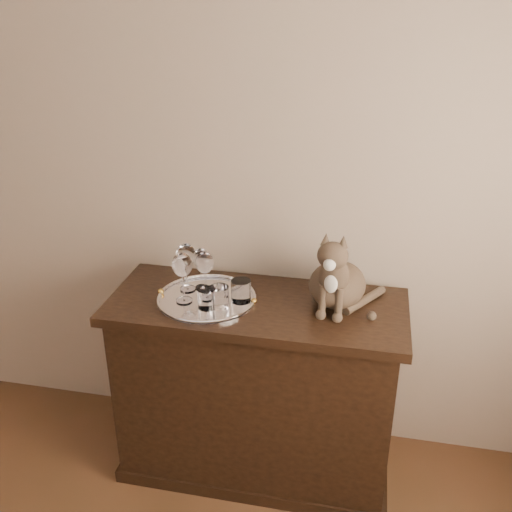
{
  "coord_description": "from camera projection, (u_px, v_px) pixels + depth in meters",
  "views": [
    {
      "loc": [
        1.01,
        -0.02,
        1.97
      ],
      "look_at": [
        0.6,
        1.95,
        1.05
      ],
      "focal_mm": 40.0,
      "sensor_mm": 36.0,
      "label": 1
    }
  ],
  "objects": [
    {
      "name": "wall_back",
      "position": [
        135.0,
        153.0,
        2.46
      ],
      "size": [
        4.0,
        0.1,
        2.7
      ],
      "primitive_type": "cube",
      "color": "tan",
      "rests_on": "ground"
    },
    {
      "name": "sideboard",
      "position": [
        256.0,
        388.0,
        2.46
      ],
      "size": [
        1.2,
        0.5,
        0.85
      ],
      "primitive_type": null,
      "color": "black",
      "rests_on": "ground"
    },
    {
      "name": "tray",
      "position": [
        207.0,
        299.0,
        2.3
      ],
      "size": [
        0.4,
        0.4,
        0.01
      ],
      "primitive_type": "cylinder",
      "color": "white",
      "rests_on": "sideboard"
    },
    {
      "name": "wine_glass_a",
      "position": [
        187.0,
        267.0,
        2.33
      ],
      "size": [
        0.08,
        0.08,
        0.21
      ],
      "primitive_type": null,
      "color": "white",
      "rests_on": "tray"
    },
    {
      "name": "wine_glass_b",
      "position": [
        201.0,
        269.0,
        2.35
      ],
      "size": [
        0.07,
        0.07,
        0.18
      ],
      "primitive_type": null,
      "color": "silver",
      "rests_on": "tray"
    },
    {
      "name": "wine_glass_c",
      "position": [
        183.0,
        277.0,
        2.24
      ],
      "size": [
        0.08,
        0.08,
        0.21
      ],
      "primitive_type": null,
      "color": "silver",
      "rests_on": "tray"
    },
    {
      "name": "wine_glass_d",
      "position": [
        205.0,
        274.0,
        2.28
      ],
      "size": [
        0.07,
        0.07,
        0.19
      ],
      "primitive_type": null,
      "color": "silver",
      "rests_on": "tray"
    },
    {
      "name": "tumbler_a",
      "position": [
        219.0,
        297.0,
        2.23
      ],
      "size": [
        0.08,
        0.08,
        0.09
      ],
      "primitive_type": "cylinder",
      "color": "silver",
      "rests_on": "tray"
    },
    {
      "name": "tumbler_b",
      "position": [
        207.0,
        298.0,
        2.22
      ],
      "size": [
        0.07,
        0.07,
        0.08
      ],
      "primitive_type": "cylinder",
      "color": "white",
      "rests_on": "tray"
    },
    {
      "name": "tumbler_c",
      "position": [
        241.0,
        291.0,
        2.26
      ],
      "size": [
        0.08,
        0.08,
        0.09
      ],
      "primitive_type": "cylinder",
      "color": "white",
      "rests_on": "tray"
    },
    {
      "name": "cat",
      "position": [
        339.0,
        265.0,
        2.21
      ],
      "size": [
        0.38,
        0.36,
        0.34
      ],
      "primitive_type": null,
      "rotation": [
        0.0,
        0.0,
        -0.13
      ],
      "color": "#493B2B",
      "rests_on": "sideboard"
    }
  ]
}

